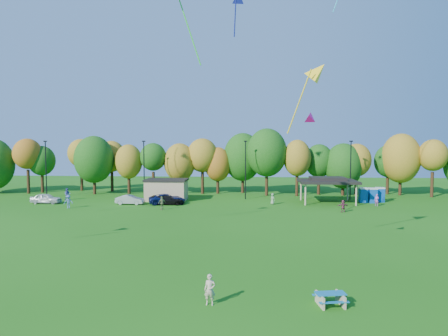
# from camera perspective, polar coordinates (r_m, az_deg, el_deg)

# --- Properties ---
(ground) EXTENTS (160.00, 160.00, 0.00)m
(ground) POSITION_cam_1_polar(r_m,az_deg,el_deg) (23.65, -3.43, -18.27)
(ground) COLOR #19600F
(ground) RESTS_ON ground
(tree_line) EXTENTS (93.57, 10.55, 11.15)m
(tree_line) POSITION_cam_1_polar(r_m,az_deg,el_deg) (67.44, 0.58, 1.21)
(tree_line) COLOR black
(tree_line) RESTS_ON ground
(lamp_posts) EXTENTS (64.50, 0.25, 9.09)m
(lamp_posts) POSITION_cam_1_polar(r_m,az_deg,el_deg) (61.89, 3.09, 0.04)
(lamp_posts) COLOR black
(lamp_posts) RESTS_ON ground
(utility_building) EXTENTS (6.30, 4.30, 3.25)m
(utility_building) POSITION_cam_1_polar(r_m,az_deg,el_deg) (61.54, -8.21, -3.06)
(utility_building) COLOR tan
(utility_building) RESTS_ON ground
(pavilion) EXTENTS (8.20, 6.20, 3.77)m
(pavilion) POSITION_cam_1_polar(r_m,az_deg,el_deg) (60.07, 14.57, -1.78)
(pavilion) COLOR tan
(pavilion) RESTS_ON ground
(porta_potties) EXTENTS (3.75, 2.02, 2.18)m
(porta_potties) POSITION_cam_1_polar(r_m,az_deg,el_deg) (62.65, 20.40, -3.63)
(porta_potties) COLOR #0C49A3
(porta_potties) RESTS_ON ground
(picnic_table) EXTENTS (1.82, 1.60, 0.70)m
(picnic_table) POSITION_cam_1_polar(r_m,az_deg,el_deg) (23.46, 14.95, -17.51)
(picnic_table) COLOR tan
(picnic_table) RESTS_ON ground
(kite_flyer) EXTENTS (0.62, 0.42, 1.69)m
(kite_flyer) POSITION_cam_1_polar(r_m,az_deg,el_deg) (22.68, -2.03, -16.97)
(kite_flyer) COLOR #C6AF94
(kite_flyer) RESTS_ON ground
(car_a) EXTENTS (4.30, 1.76, 1.46)m
(car_a) POSITION_cam_1_polar(r_m,az_deg,el_deg) (63.25, -24.07, -3.99)
(car_a) COLOR silver
(car_a) RESTS_ON ground
(car_b) EXTENTS (4.03, 1.45, 1.32)m
(car_b) POSITION_cam_1_polar(r_m,az_deg,el_deg) (58.55, -13.28, -4.43)
(car_b) COLOR #AAA9AF
(car_b) RESTS_ON ground
(car_c) EXTENTS (5.68, 3.81, 1.45)m
(car_c) POSITION_cam_1_polar(r_m,az_deg,el_deg) (57.85, -8.14, -4.41)
(car_c) COLOR #0D1950
(car_c) RESTS_ON ground
(car_d) EXTENTS (4.55, 1.97, 1.30)m
(car_d) POSITION_cam_1_polar(r_m,az_deg,el_deg) (57.32, -7.98, -4.55)
(car_d) COLOR black
(car_d) RESTS_ON ground
(far_person_0) EXTENTS (1.32, 1.06, 1.78)m
(far_person_0) POSITION_cam_1_polar(r_m,az_deg,el_deg) (57.54, -21.35, -4.50)
(far_person_0) COLOR #4F6BAD
(far_person_0) RESTS_ON ground
(far_person_1) EXTENTS (0.88, 0.93, 1.59)m
(far_person_1) POSITION_cam_1_polar(r_m,az_deg,el_deg) (57.29, 6.95, -4.40)
(far_person_1) COLOR gray
(far_person_1) RESTS_ON ground
(far_person_2) EXTENTS (1.06, 0.93, 1.82)m
(far_person_2) POSITION_cam_1_polar(r_m,az_deg,el_deg) (65.64, -21.46, -3.50)
(far_person_2) COLOR #4D51AB
(far_person_2) RESTS_ON ground
(far_person_3) EXTENTS (1.05, 1.04, 1.79)m
(far_person_3) POSITION_cam_1_polar(r_m,az_deg,el_deg) (53.04, -8.85, -4.97)
(far_person_3) COLOR olive
(far_person_3) RESTS_ON ground
(far_person_4) EXTENTS (0.72, 0.70, 1.66)m
(far_person_4) POSITION_cam_1_polar(r_m,az_deg,el_deg) (59.47, 20.97, -4.29)
(far_person_4) COLOR #BB58B7
(far_person_4) RESTS_ON ground
(far_person_5) EXTENTS (1.53, 0.81, 1.58)m
(far_person_5) POSITION_cam_1_polar(r_m,az_deg,el_deg) (52.83, 16.64, -5.23)
(far_person_5) COLOR #84374D
(far_person_5) RESTS_ON ground
(kite_0) EXTENTS (3.54, 2.10, 5.65)m
(kite_0) POSITION_cam_1_polar(r_m,az_deg,el_deg) (31.47, 13.27, 13.16)
(kite_0) COLOR yellow
(kite_8) EXTENTS (1.18, 1.38, 1.18)m
(kite_8) POSITION_cam_1_polar(r_m,az_deg,el_deg) (28.97, 12.19, 7.27)
(kite_8) COLOR #CC0B7F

